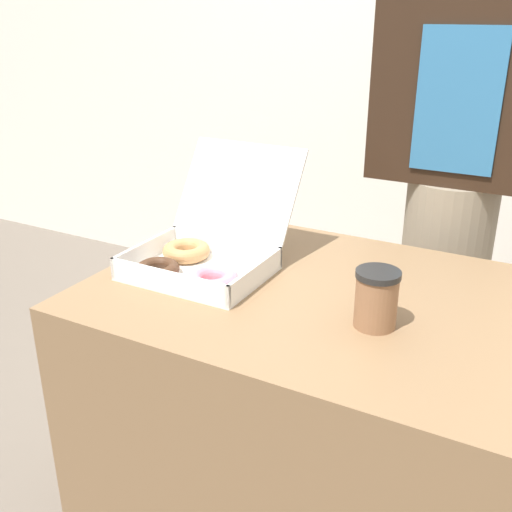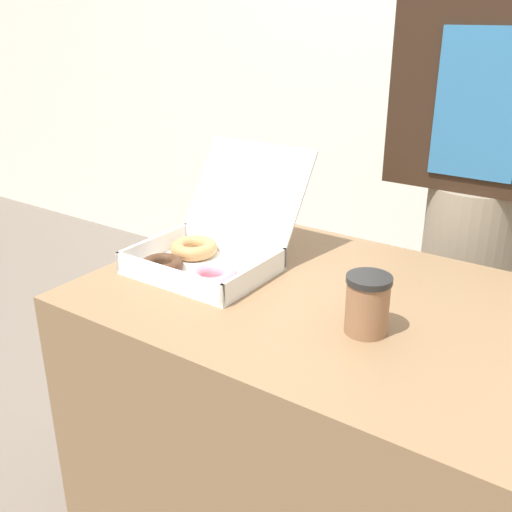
{
  "view_description": "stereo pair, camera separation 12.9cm",
  "coord_description": "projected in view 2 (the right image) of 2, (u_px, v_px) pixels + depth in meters",
  "views": [
    {
      "loc": [
        0.42,
        -1.09,
        1.32
      ],
      "look_at": [
        -0.15,
        -0.04,
        0.82
      ],
      "focal_mm": 42.0,
      "sensor_mm": 36.0,
      "label": 1
    },
    {
      "loc": [
        0.53,
        -1.02,
        1.32
      ],
      "look_at": [
        -0.15,
        -0.04,
        0.82
      ],
      "focal_mm": 42.0,
      "sensor_mm": 36.0,
      "label": 2
    }
  ],
  "objects": [
    {
      "name": "table",
      "position": [
        316.0,
        438.0,
        1.42
      ],
      "size": [
        1.0,
        0.71,
        0.75
      ],
      "color": "brown",
      "rests_on": "ground_plane"
    },
    {
      "name": "coffee_cup",
      "position": [
        367.0,
        304.0,
        1.11
      ],
      "size": [
        0.09,
        0.09,
        0.11
      ],
      "color": "#8C6042",
      "rests_on": "table"
    },
    {
      "name": "person_customer",
      "position": [
        477.0,
        189.0,
        1.59
      ],
      "size": [
        0.46,
        0.25,
        1.65
      ],
      "color": "gray",
      "rests_on": "ground_plane"
    },
    {
      "name": "donut_box",
      "position": [
        210.0,
        251.0,
        1.39
      ],
      "size": [
        0.31,
        0.38,
        0.26
      ],
      "color": "white",
      "rests_on": "table"
    }
  ]
}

